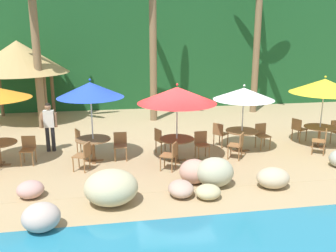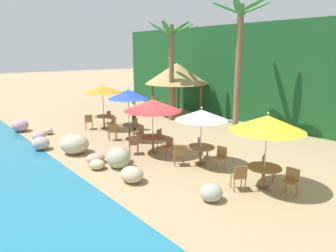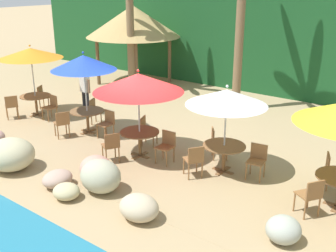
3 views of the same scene
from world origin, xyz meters
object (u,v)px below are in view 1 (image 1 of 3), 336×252
(chair_white_seaward, at_px, (262,134))
(palm_tree_nearest, at_px, (34,26))
(dining_table_red, at_px, (177,142))
(palapa_hut, at_px, (18,57))
(chair_blue_inland, at_px, (81,140))
(palm_tree_second, at_px, (153,19))
(waiter_in_white, at_px, (49,123))
(palm_tree_third, at_px, (258,21))
(chair_red_seaward, at_px, (201,143))
(umbrella_yellow, at_px, (325,86))
(dining_table_blue, at_px, (93,143))
(chair_white_left, at_px, (238,144))
(chair_blue_seaward, at_px, (120,144))
(chair_red_left, at_px, (171,154))
(chair_yellow_inland, at_px, (298,128))
(umbrella_red, at_px, (177,95))
(chair_yellow_left, at_px, (322,140))
(chair_white_inland, at_px, (220,133))
(dining_table_white, at_px, (242,134))
(chair_red_inland, at_px, (161,139))
(umbrella_white, at_px, (244,94))
(chair_orange_seaward, at_px, (28,148))
(dining_table_yellow, at_px, (320,130))
(umbrella_blue, at_px, (90,90))

(chair_white_seaward, relative_size, palm_tree_nearest, 0.14)
(dining_table_red, bearing_deg, palapa_hut, 132.75)
(chair_blue_inland, bearing_deg, palm_tree_second, 55.35)
(palapa_hut, xyz_separation_m, waiter_in_white, (1.79, -4.67, -1.90))
(palm_tree_third, bearing_deg, chair_red_seaward, -124.50)
(umbrella_yellow, xyz_separation_m, palapa_hut, (-11.13, 5.78, 0.70))
(dining_table_blue, height_order, chair_white_left, chair_white_left)
(chair_blue_seaward, distance_m, palm_tree_second, 6.69)
(chair_blue_inland, xyz_separation_m, chair_red_left, (2.70, -1.96, 0.00))
(chair_yellow_inland, bearing_deg, umbrella_red, -164.86)
(palapa_hut, bearing_deg, chair_yellow_left, -31.34)
(dining_table_red, relative_size, chair_white_inland, 1.26)
(dining_table_white, bearing_deg, chair_yellow_left, -16.94)
(chair_red_seaward, relative_size, chair_red_left, 1.00)
(umbrella_yellow, height_order, chair_yellow_inland, umbrella_yellow)
(palm_tree_third, distance_m, palapa_hut, 11.17)
(chair_red_left, relative_size, palm_tree_nearest, 0.14)
(dining_table_blue, distance_m, chair_red_inland, 2.24)
(chair_red_left, xyz_separation_m, umbrella_white, (2.70, 1.36, 1.49))
(chair_orange_seaward, relative_size, umbrella_white, 0.38)
(dining_table_red, bearing_deg, dining_table_yellow, 6.11)
(chair_red_left, bearing_deg, umbrella_red, 67.53)
(dining_table_red, height_order, chair_red_left, chair_red_left)
(chair_blue_seaward, height_order, dining_table_yellow, chair_blue_seaward)
(chair_blue_seaward, bearing_deg, chair_red_left, -41.52)
(dining_table_white, height_order, waiter_in_white, waiter_in_white)
(waiter_in_white, bearing_deg, umbrella_white, -9.77)
(umbrella_yellow, bearing_deg, dining_table_yellow, 1.79)
(dining_table_blue, distance_m, palapa_hut, 7.13)
(chair_white_seaward, relative_size, chair_yellow_left, 1.00)
(chair_white_left, height_order, palm_tree_nearest, palm_tree_nearest)
(chair_yellow_left, xyz_separation_m, palm_tree_nearest, (-9.76, 5.24, 3.67))
(chair_orange_seaward, height_order, umbrella_blue, umbrella_blue)
(dining_table_white, bearing_deg, palm_tree_second, 115.34)
(chair_blue_seaward, distance_m, chair_red_left, 1.91)
(chair_red_inland, xyz_separation_m, palm_tree_nearest, (-4.48, 4.28, 3.67))
(dining_table_white, relative_size, chair_white_left, 1.26)
(dining_table_red, distance_m, chair_red_left, 0.86)
(chair_red_left, distance_m, chair_white_left, 2.37)
(dining_table_yellow, bearing_deg, chair_yellow_left, -116.29)
(chair_red_inland, xyz_separation_m, dining_table_white, (2.76, -0.19, 0.10))
(chair_white_seaward, distance_m, umbrella_yellow, 2.67)
(dining_table_white, xyz_separation_m, chair_white_seaward, (0.83, 0.22, -0.10))
(dining_table_white, bearing_deg, chair_white_left, -118.16)
(dining_table_white, height_order, chair_white_inland, chair_white_inland)
(dining_table_blue, distance_m, umbrella_yellow, 8.03)
(umbrella_blue, height_order, chair_yellow_inland, umbrella_blue)
(chair_orange_seaward, relative_size, dining_table_blue, 0.79)
(umbrella_red, relative_size, dining_table_red, 2.26)
(umbrella_blue, relative_size, dining_table_yellow, 2.40)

